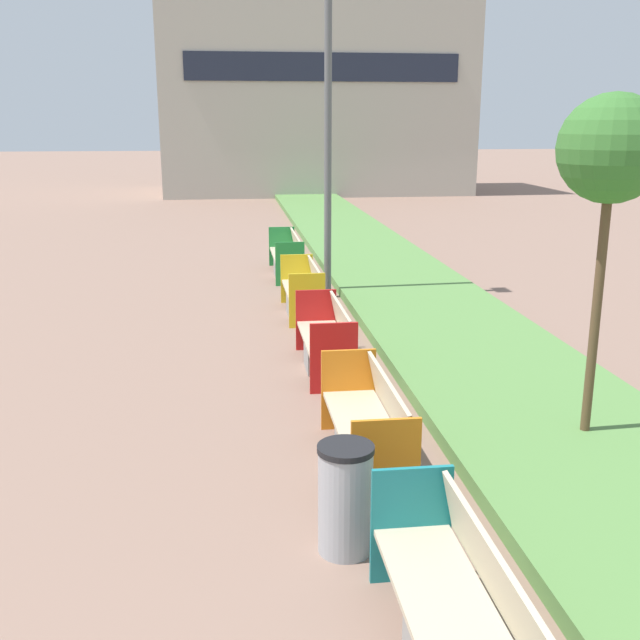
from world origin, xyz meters
TOP-DOWN VIEW (x-y plane):
  - planter_grass_strip at (3.20, 12.00)m, footprint 2.80×120.00m
  - building_backdrop at (4.00, 37.31)m, footprint 14.34×6.94m
  - bench_teal_frame at (0.94, 3.67)m, footprint 0.65×2.33m
  - bench_orange_frame at (0.94, 6.76)m, footprint 0.65×2.06m
  - bench_red_frame at (0.94, 9.89)m, footprint 0.65×1.96m
  - bench_yellow_frame at (0.94, 13.04)m, footprint 0.65×1.88m
  - bench_green_frame at (0.94, 16.65)m, footprint 0.65×2.37m
  - litter_bin at (0.47, 5.28)m, footprint 0.46×0.46m
  - street_lamp_post at (1.55, 14.33)m, footprint 0.24×0.44m
  - sapling_tree_near at (3.37, 7.00)m, footprint 1.08×1.08m

SIDE VIEW (x-z plane):
  - planter_grass_strip at x=3.20m, z-range 0.00..0.18m
  - bench_yellow_frame at x=0.94m, z-range -0.11..0.83m
  - bench_red_frame at x=0.94m, z-range -0.11..0.83m
  - bench_orange_frame at x=0.94m, z-range -0.10..0.84m
  - bench_teal_frame at x=0.94m, z-range -0.10..0.84m
  - bench_green_frame at x=0.94m, z-range -0.09..0.85m
  - litter_bin at x=0.47m, z-range 0.00..0.93m
  - sapling_tree_near at x=3.37m, z-range 1.27..4.96m
  - street_lamp_post at x=1.55m, z-range 0.38..7.89m
  - building_backdrop at x=4.00m, z-range 0.00..10.29m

